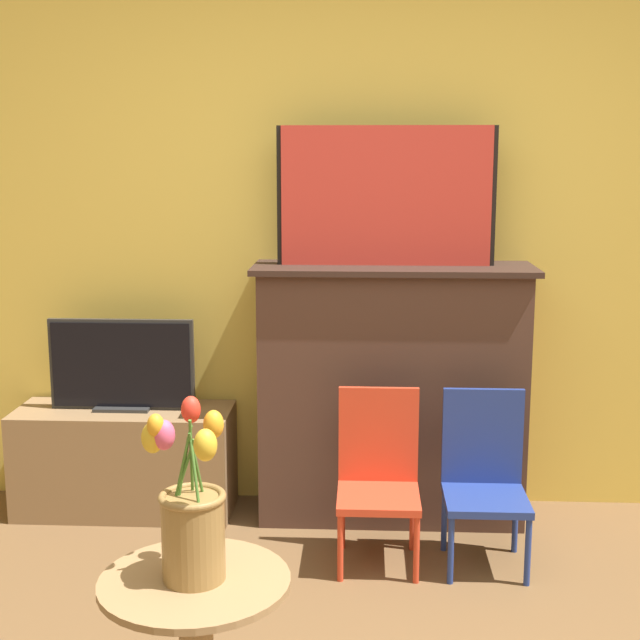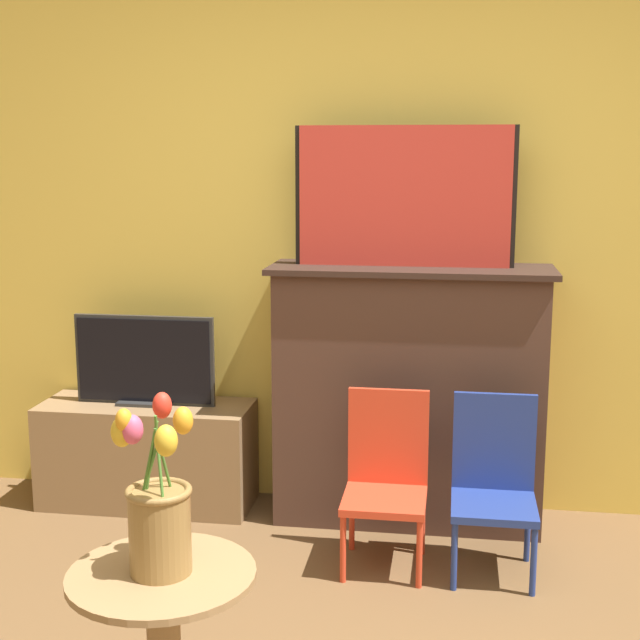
# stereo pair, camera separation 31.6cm
# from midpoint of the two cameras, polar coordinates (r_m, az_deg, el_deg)

# --- Properties ---
(wall_back) EXTENTS (8.00, 0.06, 2.70)m
(wall_back) POSITION_cam_midpoint_polar(r_m,az_deg,el_deg) (4.08, 0.84, 6.68)
(wall_back) COLOR #EAC651
(wall_back) RESTS_ON ground
(fireplace_mantel) EXTENTS (1.22, 0.42, 1.15)m
(fireplace_mantel) POSITION_cam_midpoint_polar(r_m,az_deg,el_deg) (3.99, 2.34, -4.52)
(fireplace_mantel) COLOR #4C3328
(fireplace_mantel) RESTS_ON ground
(painting) EXTENTS (0.94, 0.03, 0.60)m
(painting) POSITION_cam_midpoint_polar(r_m,az_deg,el_deg) (3.86, 1.90, 7.92)
(painting) COLOR black
(painting) RESTS_ON fireplace_mantel
(tv_stand) EXTENTS (0.98, 0.37, 0.49)m
(tv_stand) POSITION_cam_midpoint_polar(r_m,az_deg,el_deg) (4.26, -14.46, -8.73)
(tv_stand) COLOR olive
(tv_stand) RESTS_ON ground
(tv_monitor) EXTENTS (0.66, 0.12, 0.42)m
(tv_monitor) POSITION_cam_midpoint_polar(r_m,az_deg,el_deg) (4.15, -14.73, -2.91)
(tv_monitor) COLOR #2D2D2D
(tv_monitor) RESTS_ON tv_stand
(chair_red) EXTENTS (0.33, 0.33, 0.70)m
(chair_red) POSITION_cam_midpoint_polar(r_m,az_deg,el_deg) (3.63, 1.24, -9.74)
(chair_red) COLOR red
(chair_red) RESTS_ON ground
(chair_blue) EXTENTS (0.33, 0.33, 0.70)m
(chair_blue) POSITION_cam_midpoint_polar(r_m,az_deg,el_deg) (3.65, 8.01, -9.76)
(chair_blue) COLOR navy
(chair_blue) RESTS_ON ground
(vase_tulips) EXTENTS (0.22, 0.24, 0.47)m
(vase_tulips) POSITION_cam_midpoint_polar(r_m,az_deg,el_deg) (2.41, -12.07, -12.27)
(vase_tulips) COLOR olive
(vase_tulips) RESTS_ON side_table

